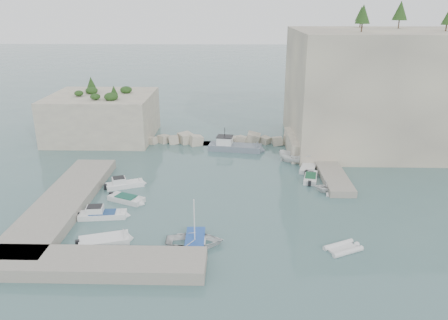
{
  "coord_description": "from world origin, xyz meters",
  "views": [
    {
      "loc": [
        1.24,
        -42.85,
        20.49
      ],
      "look_at": [
        0.0,
        6.0,
        3.0
      ],
      "focal_mm": 35.0,
      "sensor_mm": 36.0,
      "label": 1
    }
  ],
  "objects_px": {
    "work_boat": "(235,150)",
    "tender_east_c": "(309,168)",
    "motorboat_e": "(104,243)",
    "motorboat_b": "(125,187)",
    "tender_east_d": "(296,163)",
    "inflatable_dinghy": "(343,250)",
    "tender_east_a": "(327,192)",
    "rowboat": "(195,245)",
    "motorboat_c": "(127,201)",
    "tender_east_b": "(310,180)",
    "motorboat_d": "(103,217)"
  },
  "relations": [
    {
      "from": "motorboat_b",
      "to": "work_boat",
      "type": "bearing_deg",
      "value": 24.75
    },
    {
      "from": "motorboat_d",
      "to": "rowboat",
      "type": "relative_size",
      "value": 1.0
    },
    {
      "from": "rowboat",
      "to": "inflatable_dinghy",
      "type": "relative_size",
      "value": 1.52
    },
    {
      "from": "rowboat",
      "to": "tender_east_d",
      "type": "relative_size",
      "value": 1.04
    },
    {
      "from": "rowboat",
      "to": "work_boat",
      "type": "bearing_deg",
      "value": -9.06
    },
    {
      "from": "motorboat_d",
      "to": "tender_east_d",
      "type": "bearing_deg",
      "value": 30.45
    },
    {
      "from": "motorboat_e",
      "to": "tender_east_c",
      "type": "relative_size",
      "value": 0.88
    },
    {
      "from": "motorboat_b",
      "to": "tender_east_d",
      "type": "distance_m",
      "value": 23.14
    },
    {
      "from": "motorboat_c",
      "to": "tender_east_d",
      "type": "xyz_separation_m",
      "value": [
        20.33,
        12.7,
        0.0
      ]
    },
    {
      "from": "tender_east_d",
      "to": "motorboat_c",
      "type": "bearing_deg",
      "value": 143.63
    },
    {
      "from": "tender_east_d",
      "to": "work_boat",
      "type": "relative_size",
      "value": 0.58
    },
    {
      "from": "motorboat_e",
      "to": "work_boat",
      "type": "relative_size",
      "value": 0.57
    },
    {
      "from": "motorboat_d",
      "to": "tender_east_c",
      "type": "height_order",
      "value": "motorboat_d"
    },
    {
      "from": "motorboat_c",
      "to": "inflatable_dinghy",
      "type": "xyz_separation_m",
      "value": [
        21.54,
        -9.62,
        0.0
      ]
    },
    {
      "from": "motorboat_e",
      "to": "tender_east_c",
      "type": "bearing_deg",
      "value": 24.47
    },
    {
      "from": "tender_east_a",
      "to": "tender_east_c",
      "type": "bearing_deg",
      "value": 20.27
    },
    {
      "from": "tender_east_d",
      "to": "inflatable_dinghy",
      "type": "bearing_deg",
      "value": -155.26
    },
    {
      "from": "tender_east_c",
      "to": "tender_east_d",
      "type": "bearing_deg",
      "value": 51.27
    },
    {
      "from": "motorboat_c",
      "to": "rowboat",
      "type": "relative_size",
      "value": 0.85
    },
    {
      "from": "tender_east_d",
      "to": "tender_east_a",
      "type": "bearing_deg",
      "value": -145.36
    },
    {
      "from": "motorboat_b",
      "to": "tender_east_a",
      "type": "bearing_deg",
      "value": -25.04
    },
    {
      "from": "inflatable_dinghy",
      "to": "tender_east_d",
      "type": "distance_m",
      "value": 22.35
    },
    {
      "from": "inflatable_dinghy",
      "to": "work_boat",
      "type": "distance_m",
      "value": 29.4
    },
    {
      "from": "motorboat_b",
      "to": "tender_east_b",
      "type": "bearing_deg",
      "value": -15.51
    },
    {
      "from": "tender_east_a",
      "to": "tender_east_b",
      "type": "distance_m",
      "value": 4.0
    },
    {
      "from": "motorboat_c",
      "to": "motorboat_b",
      "type": "xyz_separation_m",
      "value": [
        -1.12,
        3.99,
        0.0
      ]
    },
    {
      "from": "inflatable_dinghy",
      "to": "tender_east_c",
      "type": "bearing_deg",
      "value": 63.02
    },
    {
      "from": "inflatable_dinghy",
      "to": "tender_east_a",
      "type": "xyz_separation_m",
      "value": [
        1.03,
        12.6,
        0.0
      ]
    },
    {
      "from": "motorboat_d",
      "to": "rowboat",
      "type": "distance_m",
      "value": 11.1
    },
    {
      "from": "tender_east_c",
      "to": "work_boat",
      "type": "relative_size",
      "value": 0.65
    },
    {
      "from": "motorboat_e",
      "to": "tender_east_a",
      "type": "xyz_separation_m",
      "value": [
        22.47,
        11.94,
        0.0
      ]
    },
    {
      "from": "motorboat_b",
      "to": "motorboat_e",
      "type": "xyz_separation_m",
      "value": [
        1.22,
        -12.94,
        0.0
      ]
    },
    {
      "from": "work_boat",
      "to": "rowboat",
      "type": "bearing_deg",
      "value": -88.57
    },
    {
      "from": "motorboat_e",
      "to": "tender_east_d",
      "type": "height_order",
      "value": "tender_east_d"
    },
    {
      "from": "tender_east_d",
      "to": "work_boat",
      "type": "xyz_separation_m",
      "value": [
        -8.38,
        5.47,
        0.0
      ]
    },
    {
      "from": "motorboat_c",
      "to": "work_boat",
      "type": "bearing_deg",
      "value": 81.04
    },
    {
      "from": "tender_east_d",
      "to": "tender_east_c",
      "type": "bearing_deg",
      "value": -123.35
    },
    {
      "from": "motorboat_c",
      "to": "tender_east_a",
      "type": "bearing_deg",
      "value": 31.89
    },
    {
      "from": "motorboat_b",
      "to": "tender_east_d",
      "type": "relative_size",
      "value": 0.96
    },
    {
      "from": "motorboat_c",
      "to": "rowboat",
      "type": "distance_m",
      "value": 12.32
    },
    {
      "from": "motorboat_b",
      "to": "tender_east_c",
      "type": "height_order",
      "value": "motorboat_b"
    },
    {
      "from": "motorboat_b",
      "to": "inflatable_dinghy",
      "type": "bearing_deg",
      "value": -53.6
    },
    {
      "from": "tender_east_c",
      "to": "motorboat_e",
      "type": "bearing_deg",
      "value": 148.6
    },
    {
      "from": "motorboat_c",
      "to": "tender_east_a",
      "type": "relative_size",
      "value": 1.5
    },
    {
      "from": "tender_east_a",
      "to": "work_boat",
      "type": "relative_size",
      "value": 0.35
    },
    {
      "from": "motorboat_e",
      "to": "work_boat",
      "type": "distance_m",
      "value": 29.6
    },
    {
      "from": "work_boat",
      "to": "motorboat_e",
      "type": "bearing_deg",
      "value": -104.67
    },
    {
      "from": "work_boat",
      "to": "tender_east_c",
      "type": "bearing_deg",
      "value": -28.4
    },
    {
      "from": "motorboat_d",
      "to": "motorboat_e",
      "type": "relative_size",
      "value": 1.07
    },
    {
      "from": "tender_east_c",
      "to": "work_boat",
      "type": "distance_m",
      "value": 12.27
    }
  ]
}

